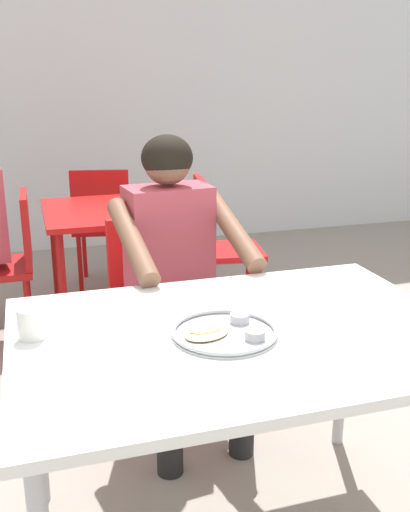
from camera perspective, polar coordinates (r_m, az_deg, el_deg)
back_wall at (r=5.16m, az=-10.81°, el=19.70°), size 12.00×0.12×3.40m
table_foreground at (r=1.72m, az=3.37°, el=-9.18°), size 1.29×0.90×0.75m
thali_tray at (r=1.65m, az=1.97°, el=-7.32°), size 0.30×0.30×0.03m
drinking_cup at (r=1.69m, az=-16.50°, el=-6.17°), size 0.08×0.08×0.09m
chair_foreground at (r=2.62m, az=-4.26°, el=-3.98°), size 0.48×0.44×0.85m
diner_foreground at (r=2.35m, az=-2.78°, el=-0.53°), size 0.53×0.58×1.22m
table_background_red at (r=3.42m, az=-8.86°, el=3.06°), size 0.78×0.80×0.72m
chair_red_left at (r=3.39m, az=-18.68°, el=-0.14°), size 0.43×0.41×0.84m
chair_red_right at (r=3.56m, az=1.12°, el=1.61°), size 0.45×0.44×0.87m
chair_red_far at (r=4.11m, az=-9.93°, el=3.47°), size 0.47×0.47×0.85m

